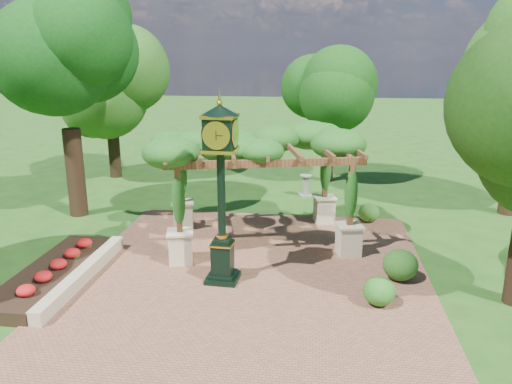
# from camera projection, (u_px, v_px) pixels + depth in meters

# --- Properties ---
(ground) EXTENTS (120.00, 120.00, 0.00)m
(ground) POSITION_uv_depth(u_px,v_px,m) (244.00, 300.00, 12.89)
(ground) COLOR #1E4714
(ground) RESTS_ON ground
(brick_plaza) EXTENTS (10.00, 12.00, 0.04)m
(brick_plaza) POSITION_uv_depth(u_px,v_px,m) (249.00, 282.00, 13.84)
(brick_plaza) COLOR brown
(brick_plaza) RESTS_ON ground
(border_wall) EXTENTS (0.35, 5.00, 0.40)m
(border_wall) POSITION_uv_depth(u_px,v_px,m) (83.00, 275.00, 13.87)
(border_wall) COLOR #C6B793
(border_wall) RESTS_ON ground
(flower_bed) EXTENTS (1.50, 5.00, 0.36)m
(flower_bed) POSITION_uv_depth(u_px,v_px,m) (53.00, 274.00, 13.98)
(flower_bed) COLOR red
(flower_bed) RESTS_ON ground
(pedestal_clock) EXTENTS (1.03, 1.03, 4.96)m
(pedestal_clock) POSITION_uv_depth(u_px,v_px,m) (221.00, 178.00, 13.12)
(pedestal_clock) COLOR black
(pedestal_clock) RESTS_ON brick_plaza
(pergola) EXTENTS (6.75, 5.09, 3.79)m
(pergola) POSITION_uv_depth(u_px,v_px,m) (260.00, 151.00, 16.06)
(pergola) COLOR beige
(pergola) RESTS_ON brick_plaza
(sundial) EXTENTS (0.67, 0.67, 0.96)m
(sundial) POSITION_uv_depth(u_px,v_px,m) (306.00, 187.00, 22.01)
(sundial) COLOR gray
(sundial) RESTS_ON ground
(shrub_front) EXTENTS (1.05, 1.05, 0.73)m
(shrub_front) POSITION_uv_depth(u_px,v_px,m) (379.00, 291.00, 12.47)
(shrub_front) COLOR #27631C
(shrub_front) RESTS_ON brick_plaza
(shrub_mid) EXTENTS (1.15, 1.15, 0.87)m
(shrub_mid) POSITION_uv_depth(u_px,v_px,m) (400.00, 265.00, 13.84)
(shrub_mid) COLOR #235317
(shrub_mid) RESTS_ON brick_plaza
(shrub_back) EXTENTS (1.00, 1.00, 0.69)m
(shrub_back) POSITION_uv_depth(u_px,v_px,m) (369.00, 213.00, 18.63)
(shrub_back) COLOR #2E661D
(shrub_back) RESTS_ON brick_plaza
(tree_west_near) EXTENTS (4.01, 4.01, 8.77)m
(tree_west_near) POSITION_uv_depth(u_px,v_px,m) (64.00, 57.00, 18.02)
(tree_west_near) COLOR #321F14
(tree_west_near) RESTS_ON ground
(tree_west_far) EXTENTS (3.72, 3.72, 6.57)m
(tree_west_far) POSITION_uv_depth(u_px,v_px,m) (109.00, 87.00, 24.36)
(tree_west_far) COLOR black
(tree_west_far) RESTS_ON ground
(tree_north) EXTENTS (3.31, 3.31, 6.39)m
(tree_north) POSITION_uv_depth(u_px,v_px,m) (330.00, 91.00, 23.60)
(tree_north) COLOR #321F14
(tree_north) RESTS_ON ground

